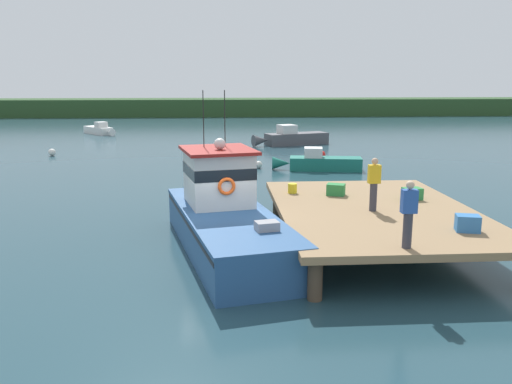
# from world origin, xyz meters

# --- Properties ---
(ground_plane) EXTENTS (200.00, 200.00, 0.00)m
(ground_plane) POSITION_xyz_m (0.00, 0.00, 0.00)
(ground_plane) COLOR #23424C
(dock) EXTENTS (6.00, 9.00, 1.20)m
(dock) POSITION_xyz_m (4.80, 0.00, 1.07)
(dock) COLOR #4C3D2D
(dock) RESTS_ON ground
(main_fishing_boat) EXTENTS (4.22, 9.96, 4.80)m
(main_fishing_boat) POSITION_xyz_m (0.08, 0.26, 1.01)
(main_fishing_boat) COLOR #285184
(main_fishing_boat) RESTS_ON ground
(crate_stack_near_edge) EXTENTS (0.69, 0.58, 0.44)m
(crate_stack_near_edge) POSITION_xyz_m (6.49, -2.71, 1.42)
(crate_stack_near_edge) COLOR #3370B2
(crate_stack_near_edge) RESTS_ON dock
(crate_stack_mid_dock) EXTENTS (0.72, 0.63, 0.40)m
(crate_stack_mid_dock) POSITION_xyz_m (3.99, 1.92, 1.40)
(crate_stack_mid_dock) COLOR #2D8442
(crate_stack_mid_dock) RESTS_ON dock
(crate_single_by_cleat) EXTENTS (0.66, 0.52, 0.39)m
(crate_single_by_cleat) POSITION_xyz_m (6.39, 1.09, 1.40)
(crate_single_by_cleat) COLOR #2D8442
(crate_single_by_cleat) RESTS_ON dock
(bait_bucket) EXTENTS (0.32, 0.32, 0.34)m
(bait_bucket) POSITION_xyz_m (2.54, 2.38, 1.37)
(bait_bucket) COLOR yellow
(bait_bucket) RESTS_ON dock
(deckhand_by_the_boat) EXTENTS (0.36, 0.22, 1.63)m
(deckhand_by_the_boat) POSITION_xyz_m (4.64, -0.34, 2.06)
(deckhand_by_the_boat) COLOR #383842
(deckhand_by_the_boat) RESTS_ON dock
(deckhand_further_back) EXTENTS (0.36, 0.22, 1.63)m
(deckhand_further_back) POSITION_xyz_m (4.41, -3.97, 2.06)
(deckhand_further_back) COLOR #383842
(deckhand_further_back) RESTS_ON dock
(moored_boat_near_channel) EXTENTS (3.68, 4.22, 1.19)m
(moored_boat_near_channel) POSITION_xyz_m (-11.45, 35.80, 0.41)
(moored_boat_near_channel) COLOR white
(moored_boat_near_channel) RESTS_ON ground
(moored_boat_far_right) EXTENTS (5.21, 1.92, 1.30)m
(moored_boat_far_right) POSITION_xyz_m (5.71, 14.10, 0.45)
(moored_boat_far_right) COLOR #196B5B
(moored_boat_far_right) RESTS_ON ground
(moored_boat_off_the_point) EXTENTS (6.38, 3.34, 1.61)m
(moored_boat_off_the_point) POSITION_xyz_m (5.75, 26.23, 0.55)
(moored_boat_off_the_point) COLOR #4C4C51
(moored_boat_off_the_point) RESTS_ON ground
(mooring_buoy_channel_marker) EXTENTS (0.49, 0.49, 0.49)m
(mooring_buoy_channel_marker) POSITION_xyz_m (6.76, 18.71, 0.24)
(mooring_buoy_channel_marker) COLOR red
(mooring_buoy_channel_marker) RESTS_ON ground
(mooring_buoy_spare_mooring) EXTENTS (0.49, 0.49, 0.49)m
(mooring_buoy_spare_mooring) POSITION_xyz_m (-11.49, 21.09, 0.24)
(mooring_buoy_spare_mooring) COLOR silver
(mooring_buoy_spare_mooring) RESTS_ON ground
(mooring_buoy_outer) EXTENTS (0.43, 0.43, 0.43)m
(mooring_buoy_outer) POSITION_xyz_m (2.27, 14.95, 0.22)
(mooring_buoy_outer) COLOR silver
(mooring_buoy_outer) RESTS_ON ground
(far_shoreline) EXTENTS (120.00, 8.00, 2.40)m
(far_shoreline) POSITION_xyz_m (0.00, 62.00, 1.20)
(far_shoreline) COLOR #284723
(far_shoreline) RESTS_ON ground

